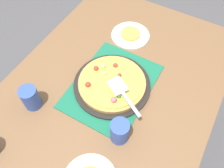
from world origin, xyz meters
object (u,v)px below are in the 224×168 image
Objects in this scene: plate_near_left at (130,35)px; pizza_server at (123,93)px; pizza at (112,82)px; served_slice_left at (131,34)px; cup_near at (31,98)px; cup_far at (120,131)px; pizza_pan at (112,85)px.

pizza_server reaches higher than plate_near_left.
served_slice_left is (-0.36, -0.08, -0.02)m from pizza.
cup_near is at bearing -17.05° from served_slice_left.
cup_near is (0.63, -0.19, 0.06)m from plate_near_left.
cup_near reaches higher than pizza_server.
pizza_server reaches higher than pizza.
cup_near is 0.54× the size of pizza_server.
served_slice_left reaches higher than plate_near_left.
pizza_server is at bearing 21.96° from plate_near_left.
cup_far is at bearing 22.51° from plate_near_left.
pizza is (0.00, -0.00, 0.02)m from pizza_pan.
plate_near_left is at bearing 0.00° from served_slice_left.
plate_near_left is 1.00× the size of pizza_server.
cup_near is at bearing -17.05° from plate_near_left.
pizza_pan is 0.37m from served_slice_left.
cup_near is at bearing -82.53° from cup_far.
served_slice_left is 0.44m from pizza_server.
plate_near_left is 2.00× the size of served_slice_left.
pizza_server is at bearing 60.45° from pizza.
served_slice_left is (0.00, 0.00, 0.01)m from plate_near_left.
pizza_pan is 1.73× the size of plate_near_left.
served_slice_left is 0.92× the size of cup_near.
cup_near reaches higher than pizza.
pizza is 0.38m from cup_near.
pizza_pan reaches higher than plate_near_left.
plate_near_left is 0.66m from cup_near.
cup_far is (0.57, 0.24, 0.04)m from served_slice_left.
pizza is 0.10m from pizza_server.
cup_far is (0.21, 0.16, 0.05)m from pizza_pan.
served_slice_left is at bearing 162.95° from cup_near.
pizza_pan is at bearing 12.52° from served_slice_left.
pizza_pan is at bearing 128.83° from pizza.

